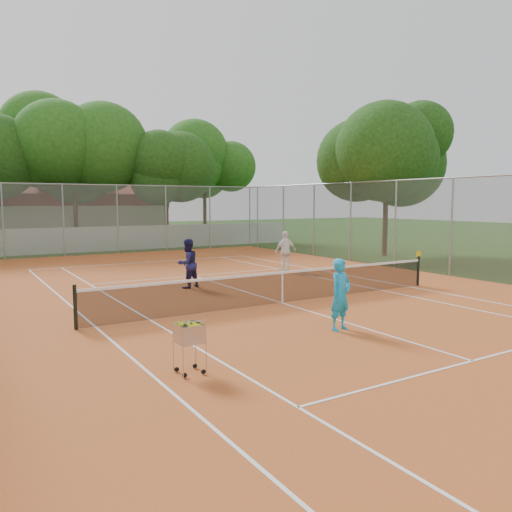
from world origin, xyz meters
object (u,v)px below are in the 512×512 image
player_near (341,295)px  ball_hopper (190,346)px  player_far_right (286,251)px  clubhouse (47,213)px  player_far_left (188,264)px  tennis_net (282,287)px

player_near → ball_hopper: 4.38m
ball_hopper → player_near: bearing=10.0°
player_near → player_far_right: size_ratio=0.97×
clubhouse → player_far_left: (0.67, -25.08, -1.32)m
tennis_net → ball_hopper: ball_hopper is taller
tennis_net → player_near: bearing=-100.4°
player_far_left → player_near: bearing=78.6°
clubhouse → player_far_right: 24.20m
tennis_net → ball_hopper: bearing=-139.2°
tennis_net → player_near: (-0.60, -3.29, 0.36)m
ball_hopper → tennis_net: bearing=38.8°
player_near → ball_hopper: player_near is taller
player_near → player_far_right: 10.01m
player_far_left → player_far_right: bearing=-179.8°
tennis_net → clubhouse: (-2.00, 29.00, 1.69)m
clubhouse → player_near: clubhouse is taller
player_far_left → ball_hopper: (-3.54, -8.12, -0.37)m
clubhouse → ball_hopper: 33.37m
tennis_net → player_far_right: bearing=54.3°
tennis_net → player_near: size_ratio=7.00×
player_near → player_far_left: 7.24m
player_far_right → player_near: bearing=67.1°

